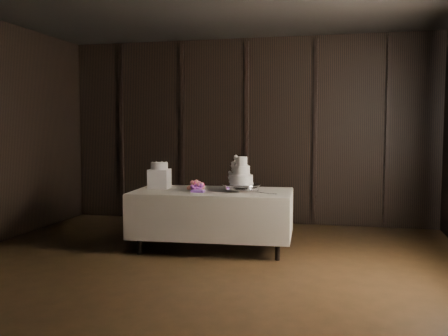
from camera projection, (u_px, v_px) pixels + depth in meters
room at (181, 133)px, 4.75m from camera, size 6.08×7.08×3.08m
display_table at (213, 217)px, 6.34m from camera, size 2.04×1.15×0.76m
cake_stand at (241, 188)px, 6.25m from camera, size 0.49×0.49×0.09m
wedding_cake at (239, 173)px, 6.23m from camera, size 0.32×0.29×0.34m
bouquet at (197, 187)px, 6.26m from camera, size 0.28×0.37×0.17m
box_pedestal at (160, 179)px, 6.56m from camera, size 0.28×0.28×0.25m
small_cake at (159, 166)px, 6.55m from camera, size 0.26×0.26×0.09m
cake_knife at (263, 193)px, 6.04m from camera, size 0.31×0.24×0.01m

